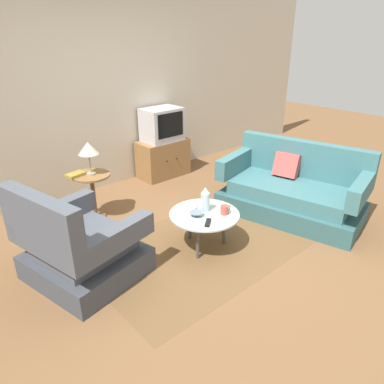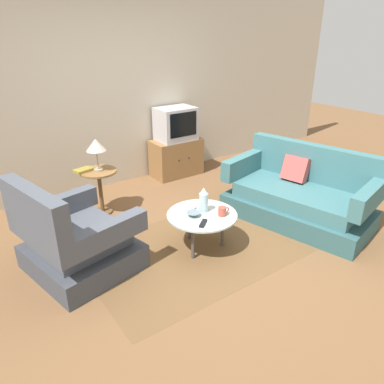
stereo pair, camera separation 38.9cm
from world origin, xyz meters
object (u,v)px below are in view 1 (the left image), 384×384
at_px(television, 162,124).
at_px(table_lamp, 88,149).
at_px(couch, 292,192).
at_px(side_table, 93,187).
at_px(tv_stand, 163,158).
at_px(tv_remote_silver, 190,207).
at_px(armchair, 79,249).
at_px(coffee_table, 204,216).
at_px(vase, 205,199).
at_px(bowl, 196,214).
at_px(book, 76,174).
at_px(mug, 225,210).
at_px(tv_remote_dark, 208,223).

distance_m(television, table_lamp, 1.61).
bearing_deg(couch, side_table, 37.61).
xyz_separation_m(tv_stand, tv_remote_silver, (-0.98, -1.75, 0.12)).
distance_m(armchair, coffee_table, 1.29).
height_order(vase, bowl, vase).
xyz_separation_m(vase, book, (-0.76, 1.42, 0.06)).
distance_m(side_table, vase, 1.48).
height_order(table_lamp, mug, table_lamp).
distance_m(table_lamp, mug, 1.75).
bearing_deg(table_lamp, side_table, -140.61).
distance_m(armchair, television, 2.74).
bearing_deg(tv_remote_dark, vase, 13.74).
bearing_deg(tv_remote_dark, table_lamp, 66.67).
bearing_deg(tv_stand, bowl, -118.63).
bearing_deg(mug, vase, 117.73).
height_order(vase, tv_remote_silver, vase).
xyz_separation_m(couch, vase, (-1.31, 0.21, 0.23)).
xyz_separation_m(couch, tv_remote_silver, (-1.38, 0.38, 0.11)).
distance_m(vase, bowl, 0.19).
height_order(television, vase, television).
bearing_deg(table_lamp, television, 20.53).
distance_m(coffee_table, side_table, 1.50).
height_order(table_lamp, bowl, table_lamp).
bearing_deg(armchair, television, 113.46).
xyz_separation_m(armchair, tv_stand, (2.19, 1.58, -0.02)).
relative_size(coffee_table, side_table, 1.28).
distance_m(couch, television, 2.23).
bearing_deg(tv_stand, tv_remote_silver, -119.25).
distance_m(vase, book, 1.61).
xyz_separation_m(television, bowl, (-1.06, -1.94, -0.41)).
relative_size(coffee_table, book, 3.08).
xyz_separation_m(side_table, vase, (0.60, -1.35, 0.12)).
bearing_deg(bowl, television, 61.35).
distance_m(couch, coffee_table, 1.38).
xyz_separation_m(tv_stand, bowl, (-1.06, -1.95, 0.13)).
distance_m(side_table, bowl, 1.45).
distance_m(table_lamp, book, 0.34).
distance_m(television, mug, 2.29).
bearing_deg(tv_remote_silver, armchair, 64.25).
relative_size(mug, tv_remote_silver, 0.77).
height_order(side_table, vase, vase).
height_order(television, mug, television).
relative_size(vase, tv_remote_dark, 1.79).
xyz_separation_m(tv_stand, mug, (-0.81, -2.11, 0.16)).
xyz_separation_m(armchair, vase, (1.28, -0.34, 0.22)).
bearing_deg(coffee_table, armchair, 162.54).
bearing_deg(bowl, coffee_table, -8.47).
relative_size(armchair, table_lamp, 2.85).
bearing_deg(tv_remote_silver, coffee_table, 168.18).
height_order(side_table, tv_remote_silver, side_table).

